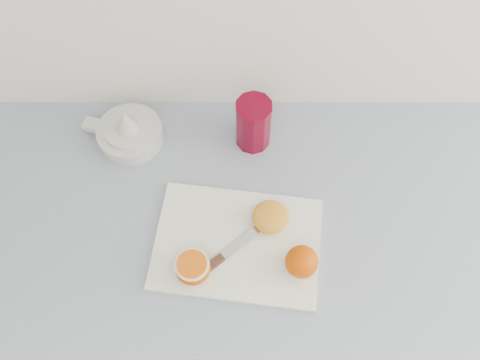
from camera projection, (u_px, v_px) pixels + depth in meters
The scene contains 8 objects.
counter at pixel (219, 276), 1.58m from camera, with size 2.61×0.64×0.89m.
cutting_board at pixel (237, 244), 1.14m from camera, with size 0.35×0.25×0.01m, color silver.
whole_orange at pixel (302, 262), 1.08m from camera, with size 0.07×0.07×0.07m.
half_orange at pixel (193, 268), 1.09m from camera, with size 0.07×0.07×0.05m.
squeezed_shell at pixel (270, 217), 1.15m from camera, with size 0.08×0.08×0.03m.
paring_knife at pixel (213, 264), 1.11m from camera, with size 0.16×0.14×0.01m.
citrus_juicer at pixel (129, 132), 1.26m from camera, with size 0.20×0.15×0.10m.
red_tumbler at pixel (253, 125), 1.22m from camera, with size 0.08×0.08×0.14m.
Camera 1 is at (0.14, 1.18, 1.96)m, focal length 40.00 mm.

